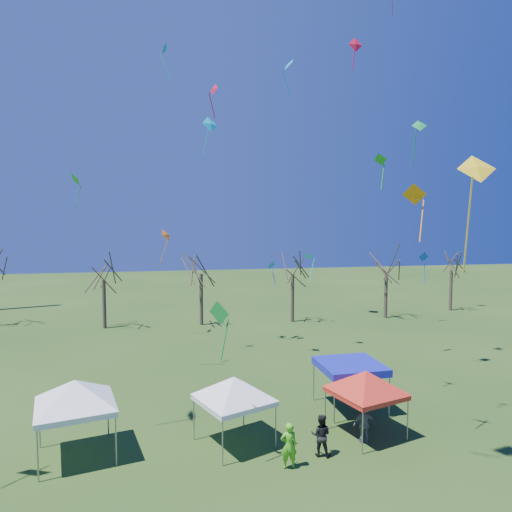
{
  "coord_description": "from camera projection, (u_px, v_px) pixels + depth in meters",
  "views": [
    {
      "loc": [
        -5.23,
        -16.37,
        9.38
      ],
      "look_at": [
        -1.48,
        3.0,
        7.84
      ],
      "focal_mm": 32.0,
      "sensor_mm": 36.0,
      "label": 1
    }
  ],
  "objects": [
    {
      "name": "kite_13",
      "position": [
        166.0,
        235.0,
        36.57
      ],
      "size": [
        1.17,
        1.34,
        2.88
      ],
      "rotation": [
        0.0,
        0.0,
        1.07
      ],
      "color": "orange",
      "rests_on": "ground"
    },
    {
      "name": "kite_17",
      "position": [
        419.0,
        126.0,
        26.62
      ],
      "size": [
        1.0,
        0.79,
        2.69
      ],
      "rotation": [
        0.0,
        0.0,
        6.06
      ],
      "color": "green",
      "rests_on": "ground"
    },
    {
      "name": "tent_white_west",
      "position": [
        75.0,
        385.0,
        17.93
      ],
      "size": [
        3.99,
        3.99,
        3.61
      ],
      "rotation": [
        0.0,
        0.0,
        0.23
      ],
      "color": "gray",
      "rests_on": "ground"
    },
    {
      "name": "kite_3",
      "position": [
        288.0,
        65.0,
        40.57
      ],
      "size": [
        1.2,
        1.53,
        3.25
      ],
      "rotation": [
        0.0,
        0.0,
        4.91
      ],
      "color": "#0CA4BC",
      "rests_on": "ground"
    },
    {
      "name": "kite_27",
      "position": [
        415.0,
        195.0,
        18.48
      ],
      "size": [
        1.07,
        1.03,
        2.4
      ],
      "rotation": [
        0.0,
        0.0,
        2.42
      ],
      "color": "orange",
      "rests_on": "ground"
    },
    {
      "name": "tree_2",
      "position": [
        201.0,
        255.0,
        40.67
      ],
      "size": [
        3.71,
        3.71,
        8.18
      ],
      "color": "#3D2D21",
      "rests_on": "ground"
    },
    {
      "name": "tree_5",
      "position": [
        452.0,
        256.0,
        47.3
      ],
      "size": [
        3.39,
        3.39,
        7.46
      ],
      "color": "#3D2D21",
      "rests_on": "ground"
    },
    {
      "name": "kite_22",
      "position": [
        309.0,
        257.0,
        40.98
      ],
      "size": [
        0.96,
        1.01,
        2.65
      ],
      "rotation": [
        0.0,
        0.0,
        2.11
      ],
      "color": "#0ED5B1",
      "rests_on": "ground"
    },
    {
      "name": "tree_4",
      "position": [
        387.0,
        255.0,
        43.67
      ],
      "size": [
        3.58,
        3.58,
        7.89
      ],
      "color": "#3D2D21",
      "rests_on": "ground"
    },
    {
      "name": "tree_1",
      "position": [
        103.0,
        262.0,
        39.38
      ],
      "size": [
        3.42,
        3.42,
        7.54
      ],
      "color": "#3D2D21",
      "rests_on": "ground"
    },
    {
      "name": "kite_5",
      "position": [
        477.0,
        169.0,
        15.0
      ],
      "size": [
        1.44,
        1.16,
        4.04
      ],
      "rotation": [
        0.0,
        0.0,
        6.04
      ],
      "color": "yellow",
      "rests_on": "ground"
    },
    {
      "name": "kite_1",
      "position": [
        220.0,
        313.0,
        16.78
      ],
      "size": [
        0.83,
        0.86,
        2.18
      ],
      "rotation": [
        0.0,
        0.0,
        2.33
      ],
      "color": "#169232",
      "rests_on": "ground"
    },
    {
      "name": "kite_19",
      "position": [
        272.0,
        266.0,
        34.82
      ],
      "size": [
        0.89,
        0.79,
        2.0
      ],
      "rotation": [
        0.0,
        0.0,
        3.66
      ],
      "color": "blue",
      "rests_on": "ground"
    },
    {
      "name": "tree_3",
      "position": [
        293.0,
        257.0,
        41.95
      ],
      "size": [
        3.59,
        3.59,
        7.91
      ],
      "color": "#3D2D21",
      "rests_on": "ground"
    },
    {
      "name": "person_dark",
      "position": [
        321.0,
        435.0,
        18.17
      ],
      "size": [
        1.01,
        0.92,
        1.68
      ],
      "primitive_type": "imported",
      "rotation": [
        0.0,
        0.0,
        2.7
      ],
      "color": "black",
      "rests_on": "ground"
    },
    {
      "name": "person_grey",
      "position": [
        364.0,
        424.0,
        19.22
      ],
      "size": [
        0.97,
        0.42,
        1.64
      ],
      "primitive_type": "imported",
      "rotation": [
        0.0,
        0.0,
        3.12
      ],
      "color": "slate",
      "rests_on": "ground"
    },
    {
      "name": "kite_2",
      "position": [
        76.0,
        179.0,
        36.78
      ],
      "size": [
        1.29,
        1.47,
        3.1
      ],
      "rotation": [
        0.0,
        0.0,
        2.09
      ],
      "color": "green",
      "rests_on": "ground"
    },
    {
      "name": "kite_24",
      "position": [
        214.0,
        90.0,
        28.27
      ],
      "size": [
        0.66,
        0.84,
        2.07
      ],
      "rotation": [
        0.0,
        0.0,
        5.21
      ],
      "color": "red",
      "rests_on": "ground"
    },
    {
      "name": "kite_18",
      "position": [
        381.0,
        160.0,
        22.89
      ],
      "size": [
        0.81,
        0.86,
        1.84
      ],
      "rotation": [
        0.0,
        0.0,
        2.22
      ],
      "color": "#189D21",
      "rests_on": "ground"
    },
    {
      "name": "ground",
      "position": [
        308.0,
        462.0,
        17.74
      ],
      "size": [
        140.0,
        140.0,
        0.0
      ],
      "primitive_type": "plane",
      "color": "#244215",
      "rests_on": "ground"
    },
    {
      "name": "kite_15",
      "position": [
        356.0,
        45.0,
        27.59
      ],
      "size": [
        0.95,
        0.36,
        1.97
      ],
      "rotation": [
        0.0,
        0.0,
        0.11
      ],
      "color": "red",
      "rests_on": "ground"
    },
    {
      "name": "kite_11",
      "position": [
        210.0,
        124.0,
        32.29
      ],
      "size": [
        1.43,
        1.18,
        2.84
      ],
      "rotation": [
        0.0,
        0.0,
        0.51
      ],
      "color": "#0EAED4",
      "rests_on": "ground"
    },
    {
      "name": "person_green",
      "position": [
        289.0,
        445.0,
        17.25
      ],
      "size": [
        0.65,
        0.43,
        1.77
      ],
      "primitive_type": "imported",
      "rotation": [
        0.0,
        0.0,
        3.16
      ],
      "color": "#52C01E",
      "rests_on": "ground"
    },
    {
      "name": "tent_blue",
      "position": [
        350.0,
        367.0,
        22.59
      ],
      "size": [
        3.07,
        3.07,
        2.35
      ],
      "rotation": [
        0.0,
        0.0,
        0.03
      ],
      "color": "gray",
      "rests_on": "ground"
    },
    {
      "name": "kite_26",
      "position": [
        164.0,
        50.0,
        31.05
      ],
      "size": [
        0.74,
        0.87,
        2.44
      ],
      "rotation": [
        0.0,
        0.0,
        4.52
      ],
      "color": "#0BB299",
      "rests_on": "ground"
    },
    {
      "name": "tent_red",
      "position": [
        366.0,
        375.0,
        19.78
      ],
      "size": [
        3.6,
        3.6,
        3.32
      ],
      "rotation": [
        0.0,
        0.0,
        0.3
      ],
      "color": "gray",
      "rests_on": "ground"
    },
    {
      "name": "kite_12",
      "position": [
        423.0,
        257.0,
        41.15
      ],
      "size": [
        0.98,
        0.43,
        3.04
      ],
      "rotation": [
        0.0,
        0.0,
        3.2
      ],
      "color": "blue",
      "rests_on": "ground"
    },
    {
      "name": "tent_white_mid",
      "position": [
        234.0,
        381.0,
        18.97
      ],
      "size": [
        3.51,
        3.51,
        3.34
      ],
      "rotation": [
        0.0,
        0.0,
        0.39
      ],
      "color": "gray",
      "rests_on": "ground"
    }
  ]
}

